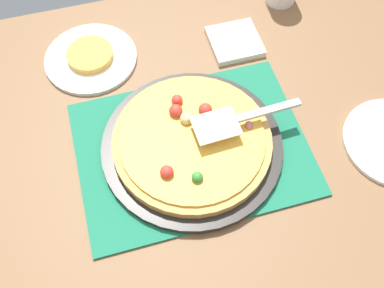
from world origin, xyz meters
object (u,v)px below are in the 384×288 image
(plate_far_right, at_px, (91,58))
(served_slice_right, at_px, (90,55))
(napkin_stack, at_px, (235,42))
(pizza_pan, at_px, (192,146))
(pizza_server, at_px, (238,119))
(pizza, at_px, (192,140))

(plate_far_right, relative_size, served_slice_right, 2.00)
(plate_far_right, height_order, napkin_stack, napkin_stack)
(pizza_pan, xyz_separation_m, pizza_server, (-0.10, -0.00, 0.06))
(served_slice_right, height_order, pizza_server, pizza_server)
(pizza_pan, bearing_deg, plate_far_right, -61.22)
(pizza_pan, relative_size, pizza, 1.15)
(pizza_pan, bearing_deg, served_slice_right, -61.22)
(pizza, distance_m, plate_far_right, 0.35)
(pizza_pan, distance_m, pizza_server, 0.11)
(pizza, relative_size, napkin_stack, 2.75)
(served_slice_right, bearing_deg, pizza_server, 131.42)
(pizza_pan, relative_size, pizza_server, 1.64)
(pizza, bearing_deg, napkin_stack, -125.20)
(served_slice_right, bearing_deg, pizza_pan, 118.78)
(pizza_pan, relative_size, plate_far_right, 1.73)
(pizza_pan, xyz_separation_m, served_slice_right, (0.17, -0.30, 0.01))
(pizza, distance_m, pizza_server, 0.10)
(napkin_stack, bearing_deg, pizza_pan, 54.91)
(served_slice_right, bearing_deg, plate_far_right, 0.00)
(pizza, height_order, pizza_server, pizza_server)
(pizza, bearing_deg, pizza_pan, 95.53)
(napkin_stack, bearing_deg, plate_far_right, -7.33)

